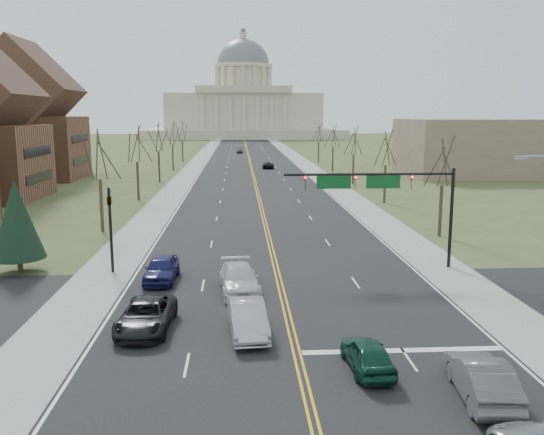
{
  "coord_description": "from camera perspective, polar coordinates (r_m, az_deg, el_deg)",
  "views": [
    {
      "loc": [
        -2.61,
        -26.06,
        10.96
      ],
      "look_at": [
        -0.06,
        17.93,
        3.0
      ],
      "focal_mm": 38.0,
      "sensor_mm": 36.0,
      "label": 1
    }
  ],
  "objects": [
    {
      "name": "tree_r_3",
      "position": [
        111.62,
        6.08,
        7.92
      ],
      "size": [
        3.74,
        3.74,
        8.5
      ],
      "color": "#31291D",
      "rests_on": "ground"
    },
    {
      "name": "car_nb_outer_lead",
      "position": [
        24.6,
        20.05,
        -14.71
      ],
      "size": [
        2.25,
        5.16,
        1.65
      ],
      "primitive_type": "imported",
      "rotation": [
        0.0,
        0.0,
        3.04
      ],
      "color": "#53575C",
      "rests_on": "road"
    },
    {
      "name": "conifer_l",
      "position": [
        43.51,
        -23.98,
        -0.2
      ],
      "size": [
        3.64,
        3.64,
        6.5
      ],
      "color": "#31291D",
      "rests_on": "ground"
    },
    {
      "name": "road",
      "position": [
        136.52,
        -2.22,
        5.63
      ],
      "size": [
        20.0,
        380.0,
        0.01
      ],
      "primitive_type": "cube",
      "color": "black",
      "rests_on": "ground"
    },
    {
      "name": "stop_bar",
      "position": [
        28.38,
        12.82,
        -12.71
      ],
      "size": [
        9.5,
        0.5,
        0.01
      ],
      "primitive_type": "cube",
      "color": "silver",
      "rests_on": "road"
    },
    {
      "name": "bldg_right_mass",
      "position": [
        110.75,
        19.45,
        6.58
      ],
      "size": [
        25.0,
        20.0,
        10.0
      ],
      "primitive_type": "cube",
      "color": "#705C4F",
      "rests_on": "ground"
    },
    {
      "name": "signal_mast",
      "position": [
        41.14,
        10.87,
        2.8
      ],
      "size": [
        12.12,
        0.44,
        7.2
      ],
      "color": "black",
      "rests_on": "ground"
    },
    {
      "name": "sidewalk_right",
      "position": [
        137.27,
        2.81,
        5.66
      ],
      "size": [
        4.0,
        380.0,
        0.03
      ],
      "primitive_type": "cube",
      "color": "gray",
      "rests_on": "ground"
    },
    {
      "name": "tree_l_2",
      "position": [
        95.02,
        -11.21,
        7.62
      ],
      "size": [
        3.96,
        3.96,
        9.0
      ],
      "color": "#31291D",
      "rests_on": "ground"
    },
    {
      "name": "ground",
      "position": [
        28.39,
        2.26,
        -12.48
      ],
      "size": [
        600.0,
        600.0,
        0.0
      ],
      "primitive_type": "plane",
      "color": "#434B25",
      "rests_on": "ground"
    },
    {
      "name": "tree_l_3",
      "position": [
        114.85,
        -9.86,
        8.09
      ],
      "size": [
        3.96,
        3.96,
        9.0
      ],
      "color": "#31291D",
      "rests_on": "ground"
    },
    {
      "name": "car_sb_outer_lead",
      "position": [
        30.57,
        -12.37,
        -9.47
      ],
      "size": [
        2.81,
        5.6,
        1.52
      ],
      "primitive_type": "imported",
      "rotation": [
        0.0,
        0.0,
        -0.05
      ],
      "color": "black",
      "rests_on": "road"
    },
    {
      "name": "tree_r_1",
      "position": [
        72.49,
        11.23,
        6.56
      ],
      "size": [
        3.74,
        3.74,
        8.5
      ],
      "color": "#31291D",
      "rests_on": "ground"
    },
    {
      "name": "tree_r_2",
      "position": [
        91.96,
        8.11,
        7.39
      ],
      "size": [
        3.74,
        3.74,
        8.5
      ],
      "color": "#31291D",
      "rests_on": "ground"
    },
    {
      "name": "center_line",
      "position": [
        136.52,
        -2.22,
        5.64
      ],
      "size": [
        0.42,
        380.0,
        0.01
      ],
      "primitive_type": "cube",
      "color": "gold",
      "rests_on": "road"
    },
    {
      "name": "sidewalk_left",
      "position": [
        136.82,
        -7.28,
        5.57
      ],
      "size": [
        4.0,
        380.0,
        0.03
      ],
      "primitive_type": "cube",
      "color": "gray",
      "rests_on": "ground"
    },
    {
      "name": "car_far_sb",
      "position": [
        163.54,
        -3.24,
        6.66
      ],
      "size": [
        1.86,
        4.53,
        1.54
      ],
      "primitive_type": "imported",
      "rotation": [
        0.0,
        0.0,
        0.01
      ],
      "color": "#54565D",
      "rests_on": "road"
    },
    {
      "name": "cross_road",
      "position": [
        33.98,
        1.27,
        -8.57
      ],
      "size": [
        120.0,
        14.0,
        0.01
      ],
      "primitive_type": "cube",
      "color": "black",
      "rests_on": "ground"
    },
    {
      "name": "capitol",
      "position": [
        276.0,
        -2.83,
        10.9
      ],
      "size": [
        90.0,
        60.0,
        50.0
      ],
      "color": "beige",
      "rests_on": "ground"
    },
    {
      "name": "edge_line_left",
      "position": [
        136.68,
        -6.35,
        5.59
      ],
      "size": [
        0.15,
        380.0,
        0.01
      ],
      "primitive_type": "cube",
      "color": "silver",
      "rests_on": "road"
    },
    {
      "name": "car_nb_inner_lead",
      "position": [
        25.86,
        9.44,
        -13.23
      ],
      "size": [
        1.91,
        4.24,
        1.41
      ],
      "primitive_type": "imported",
      "rotation": [
        0.0,
        0.0,
        3.2
      ],
      "color": "#0C3826",
      "rests_on": "road"
    },
    {
      "name": "tree_l_1",
      "position": [
        75.28,
        -13.27,
        6.91
      ],
      "size": [
        3.96,
        3.96,
        9.0
      ],
      "color": "#31291D",
      "rests_on": "ground"
    },
    {
      "name": "car_far_nb",
      "position": [
        117.56,
        -0.37,
        5.23
      ],
      "size": [
        2.62,
        5.04,
        1.36
      ],
      "primitive_type": "imported",
      "rotation": [
        0.0,
        0.0,
        3.06
      ],
      "color": "black",
      "rests_on": "road"
    },
    {
      "name": "car_sb_inner_second",
      "position": [
        36.02,
        -3.26,
        -6.1
      ],
      "size": [
        2.79,
        5.85,
        1.65
      ],
      "primitive_type": "imported",
      "rotation": [
        0.0,
        0.0,
        0.09
      ],
      "color": "silver",
      "rests_on": "road"
    },
    {
      "name": "tree_l_4",
      "position": [
        134.73,
        -8.9,
        8.41
      ],
      "size": [
        3.96,
        3.96,
        9.0
      ],
      "color": "#31291D",
      "rests_on": "ground"
    },
    {
      "name": "edge_line_right",
      "position": [
        137.06,
        1.9,
        5.66
      ],
      "size": [
        0.15,
        380.0,
        0.01
      ],
      "primitive_type": "cube",
      "color": "silver",
      "rests_on": "road"
    },
    {
      "name": "car_sb_outer_second",
      "position": [
        38.94,
        -10.89,
        -5.0
      ],
      "size": [
        2.16,
        4.99,
        1.68
      ],
      "primitive_type": "imported",
      "rotation": [
        0.0,
        0.0,
        -0.04
      ],
      "color": "#16174D",
      "rests_on": "road"
    },
    {
      "name": "signal_left",
      "position": [
        41.19,
        -15.73,
        -0.28
      ],
      "size": [
        0.32,
        0.36,
        6.0
      ],
      "color": "black",
      "rests_on": "ground"
    },
    {
      "name": "bldg_left_far",
      "position": [
        106.14,
        -23.07,
        8.67
      ],
      "size": [
        17.1,
        14.28,
        23.25
      ],
      "color": "brown",
      "rests_on": "ground"
    },
    {
      "name": "tree_l_0",
      "position": [
        55.72,
        -16.77,
        5.67
      ],
      "size": [
        3.96,
        3.96,
        9.0
      ],
      "color": "#31291D",
      "rests_on": "ground"
    },
    {
      "name": "tree_r_4",
      "position": [
        131.38,
        4.65,
        8.28
      ],
      "size": [
        3.74,
        3.74,
        8.5
      ],
      "color": "#31291D",
      "rests_on": "ground"
    },
    {
      "name": "car_sb_inner_lead",
      "position": [
        29.32,
        -2.42,
        -9.97
      ],
      "size": [
        2.18,
        5.13,
        1.65
      ],
      "primitive_type": "imported",
      "rotation": [
        0.0,
        0.0,
        0.09
      ],
      "color": "#A5A8AD",
      "rests_on": "road"
    },
    {
      "name": "tree_r_0",
      "position": [
        53.41,
        16.58,
        5.08
      ],
      "size": [
        3.74,
        3.74,
        8.5
      ],
      "color": "#31291D",
      "rests_on": "ground"
    }
  ]
}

